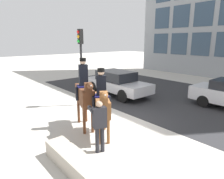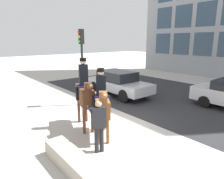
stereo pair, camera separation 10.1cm
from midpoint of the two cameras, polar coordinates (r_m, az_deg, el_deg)
ground_plane at (r=8.79m, az=4.60°, el=-8.60°), size 80.00×80.00×0.00m
road_surface at (r=12.41m, az=20.58°, el=-2.69°), size 20.36×8.50×0.01m
mounted_horse_lead at (r=7.66m, az=-7.45°, el=-1.12°), size 1.90×0.97×2.72m
mounted_horse_companion at (r=6.89m, az=-2.61°, el=-3.85°), size 1.75×1.24×2.45m
pedestrian_bystander at (r=6.05m, az=-3.42°, el=-9.35°), size 0.91×0.45×1.65m
street_car_near_lane at (r=12.47m, az=1.95°, el=2.03°), size 4.53×1.86×1.50m
traffic_light at (r=10.31m, az=-8.37°, el=9.65°), size 0.24×0.29×3.89m
planter_ledge at (r=5.45m, az=-8.95°, el=-21.20°), size 2.96×0.56×0.47m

